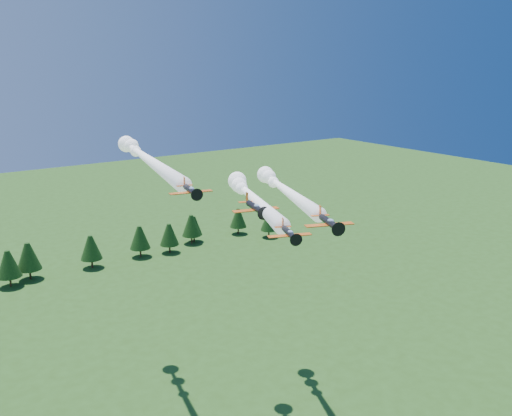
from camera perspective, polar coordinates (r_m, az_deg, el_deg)
plane_lead at (r=102.49m, az=-0.57°, el=1.28°), size 18.38×39.24×3.70m
plane_left at (r=113.88m, az=-11.07°, el=5.04°), size 16.31×55.59×3.70m
plane_right at (r=114.14m, az=2.72°, el=1.99°), size 20.22×42.94×3.70m
plane_slot at (r=93.87m, az=-0.10°, el=0.07°), size 7.96×8.80×2.78m
treeline at (r=193.37m, az=-18.66°, el=-4.29°), size 171.22×18.41×12.00m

